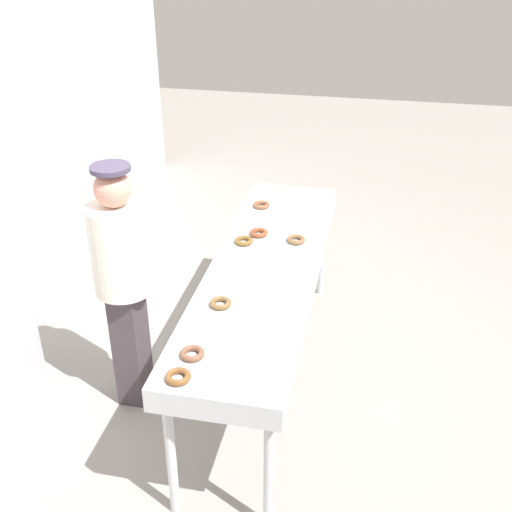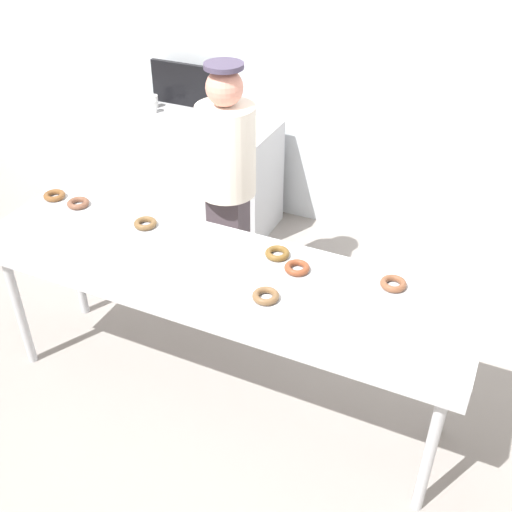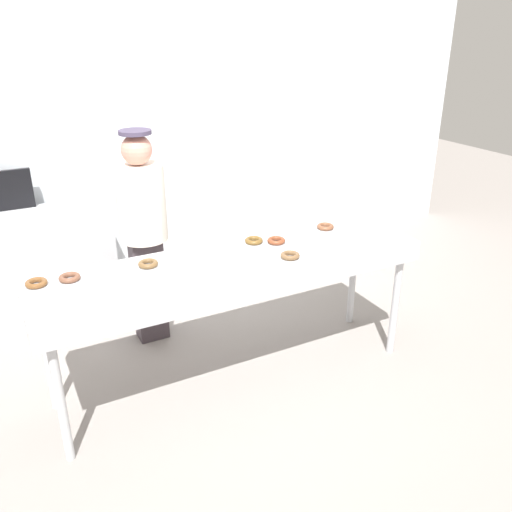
{
  "view_description": "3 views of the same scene",
  "coord_description": "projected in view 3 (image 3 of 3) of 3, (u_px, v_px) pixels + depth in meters",
  "views": [
    {
      "loc": [
        -3.52,
        -0.67,
        3.01
      ],
      "look_at": [
        0.03,
        0.07,
        0.99
      ],
      "focal_mm": 43.74,
      "sensor_mm": 36.0,
      "label": 1
    },
    {
      "loc": [
        1.28,
        -2.27,
        2.82
      ],
      "look_at": [
        0.17,
        0.11,
        0.99
      ],
      "focal_mm": 43.07,
      "sensor_mm": 36.0,
      "label": 2
    },
    {
      "loc": [
        -1.4,
        -2.99,
        2.43
      ],
      "look_at": [
        0.17,
        0.0,
        0.95
      ],
      "focal_mm": 37.53,
      "sensor_mm": 36.0,
      "label": 3
    }
  ],
  "objects": [
    {
      "name": "ground_plane",
      "position": [
        236.0,
        377.0,
        4.0
      ],
      "size": [
        16.0,
        16.0,
        0.0
      ],
      "primitive_type": "plane",
      "color": "gray"
    },
    {
      "name": "back_wall",
      "position": [
        134.0,
        115.0,
        5.14
      ],
      "size": [
        8.0,
        0.12,
        3.23
      ],
      "primitive_type": "cube",
      "color": "silver",
      "rests_on": "ground"
    },
    {
      "name": "fryer_conveyor",
      "position": [
        234.0,
        269.0,
        3.64
      ],
      "size": [
        2.69,
        0.7,
        0.96
      ],
      "color": "#B7BABF",
      "rests_on": "ground"
    },
    {
      "name": "chocolate_donut_0",
      "position": [
        148.0,
        264.0,
        3.5
      ],
      "size": [
        0.18,
        0.18,
        0.03
      ],
      "primitive_type": "torus",
      "rotation": [
        0.0,
        0.0,
        0.97
      ],
      "color": "brown",
      "rests_on": "fryer_conveyor"
    },
    {
      "name": "chocolate_donut_1",
      "position": [
        325.0,
        227.0,
        4.14
      ],
      "size": [
        0.18,
        0.18,
        0.03
      ],
      "primitive_type": "torus",
      "rotation": [
        0.0,
        0.0,
        2.02
      ],
      "color": "brown",
      "rests_on": "fryer_conveyor"
    },
    {
      "name": "chocolate_donut_2",
      "position": [
        276.0,
        241.0,
        3.87
      ],
      "size": [
        0.19,
        0.19,
        0.03
      ],
      "primitive_type": "torus",
      "rotation": [
        0.0,
        0.0,
        2.47
      ],
      "color": "brown",
      "rests_on": "fryer_conveyor"
    },
    {
      "name": "chocolate_donut_3",
      "position": [
        70.0,
        278.0,
        3.31
      ],
      "size": [
        0.19,
        0.19,
        0.03
      ],
      "primitive_type": "torus",
      "rotation": [
        0.0,
        0.0,
        2.41
      ],
      "color": "brown",
      "rests_on": "fryer_conveyor"
    },
    {
      "name": "chocolate_donut_4",
      "position": [
        36.0,
        283.0,
        3.24
      ],
      "size": [
        0.19,
        0.19,
        0.03
      ],
      "primitive_type": "torus",
      "rotation": [
        0.0,
        0.0,
        2.35
      ],
      "color": "brown",
      "rests_on": "fryer_conveyor"
    },
    {
      "name": "chocolate_donut_5",
      "position": [
        254.0,
        240.0,
        3.87
      ],
      "size": [
        0.17,
        0.17,
        0.03
      ],
      "primitive_type": "torus",
      "rotation": [
        0.0,
        0.0,
        2.0
      ],
      "color": "brown",
      "rests_on": "fryer_conveyor"
    },
    {
      "name": "chocolate_donut_6",
      "position": [
        290.0,
        255.0,
        3.62
      ],
      "size": [
        0.14,
        0.14,
        0.03
      ],
      "primitive_type": "torus",
      "rotation": [
        0.0,
        0.0,
        1.64
      ],
      "color": "brown",
      "rests_on": "fryer_conveyor"
    },
    {
      "name": "worker_baker",
      "position": [
        143.0,
        224.0,
        4.12
      ],
      "size": [
        0.37,
        0.37,
        1.72
      ],
      "rotation": [
        0.0,
        0.0,
        3.17
      ],
      "color": "#3F353B",
      "rests_on": "ground"
    },
    {
      "name": "prep_counter",
      "position": [
        10.0,
        269.0,
        4.66
      ],
      "size": [
        1.75,
        0.58,
        0.91
      ],
      "primitive_type": "cube",
      "color": "#B7BABF",
      "rests_on": "ground"
    },
    {
      "name": "paper_cup_0",
      "position": [
        70.0,
        202.0,
        4.77
      ],
      "size": [
        0.08,
        0.08,
        0.1
      ],
      "primitive_type": "cylinder",
      "color": "white",
      "rests_on": "prep_counter"
    }
  ]
}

